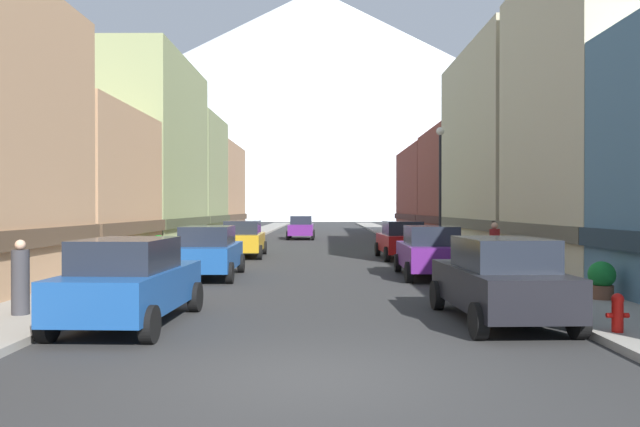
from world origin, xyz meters
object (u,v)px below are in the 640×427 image
at_px(car_left_2, 243,239).
at_px(fire_hydrant_near, 618,311).
at_px(trash_bin_right, 521,264).
at_px(car_right_2, 402,240).
at_px(parking_meter_near, 558,266).
at_px(potted_plant_2, 159,246).
at_px(car_left_1, 209,252).
at_px(pedestrian_1, 20,280).
at_px(car_right_1, 430,251).
at_px(potted_plant_1, 170,247).
at_px(car_left_0, 130,282).
at_px(car_right_0, 500,280).
at_px(pedestrian_0, 495,248).
at_px(streetlamp_right, 440,172).
at_px(potted_plant_0, 602,279).
at_px(car_driving_0, 301,227).

height_order(car_left_2, fire_hydrant_near, car_left_2).
bearing_deg(car_left_2, trash_bin_right, -45.95).
bearing_deg(car_right_2, parking_meter_near, -82.10).
height_order(parking_meter_near, potted_plant_2, parking_meter_near).
xyz_separation_m(car_left_1, parking_meter_near, (9.55, -6.18, 0.11)).
relative_size(potted_plant_2, pedestrian_1, 0.68).
bearing_deg(potted_plant_2, car_right_1, -25.78).
xyz_separation_m(fire_hydrant_near, potted_plant_2, (-12.45, 15.19, 0.22)).
distance_m(car_left_2, potted_plant_2, 4.71).
height_order(potted_plant_1, potted_plant_2, potted_plant_2).
xyz_separation_m(car_left_0, potted_plant_2, (-3.20, 13.88, -0.16)).
distance_m(fire_hydrant_near, potted_plant_1, 21.17).
xyz_separation_m(car_right_0, car_right_1, (-0.00, 8.32, 0.00)).
bearing_deg(potted_plant_2, car_left_0, -77.03).
xyz_separation_m(car_left_2, trash_bin_right, (10.15, -10.49, -0.26)).
bearing_deg(car_left_2, pedestrian_1, -98.26).
height_order(car_right_2, pedestrian_0, pedestrian_0).
bearing_deg(car_right_1, pedestrian_1, -140.68).
xyz_separation_m(car_right_1, car_right_2, (0.00, 7.63, 0.00)).
height_order(car_right_2, streetlamp_right, streetlamp_right).
distance_m(car_left_2, potted_plant_1, 3.56).
bearing_deg(potted_plant_1, parking_meter_near, -46.73).
bearing_deg(streetlamp_right, potted_plant_0, -82.32).
xyz_separation_m(car_left_2, potted_plant_0, (10.80, -14.61, -0.26)).
distance_m(car_right_1, car_driving_0, 26.36).
bearing_deg(potted_plant_1, fire_hydrant_near, -53.99).
height_order(car_left_2, streetlamp_right, streetlamp_right).
relative_size(fire_hydrant_near, potted_plant_0, 0.76).
distance_m(potted_plant_2, pedestrian_0, 13.97).
relative_size(car_driving_0, potted_plant_2, 4.10).
height_order(car_left_2, car_right_2, same).
xyz_separation_m(car_left_1, potted_plant_1, (-3.20, 7.37, -0.33)).
distance_m(parking_meter_near, pedestrian_1, 12.14).
relative_size(car_right_2, potted_plant_2, 4.17).
bearing_deg(potted_plant_2, car_left_2, 47.09).
bearing_deg(pedestrian_1, potted_plant_0, 9.77).
distance_m(car_right_0, parking_meter_near, 2.74).
bearing_deg(pedestrian_0, fire_hydrant_near, -94.25).
bearing_deg(car_right_1, streetlamp_right, 76.14).
distance_m(car_left_2, trash_bin_right, 14.60).
height_order(car_left_0, pedestrian_0, pedestrian_0).
relative_size(car_left_0, car_right_2, 1.00).
height_order(trash_bin_right, pedestrian_0, pedestrian_0).
relative_size(car_left_1, streetlamp_right, 0.76).
relative_size(car_left_2, potted_plant_2, 4.15).
bearing_deg(fire_hydrant_near, car_right_0, 134.77).
bearing_deg(potted_plant_0, trash_bin_right, 98.96).
xyz_separation_m(potted_plant_1, pedestrian_1, (0.75, -15.38, 0.30)).
height_order(car_left_0, potted_plant_1, car_left_0).
xyz_separation_m(car_right_0, pedestrian_1, (-10.05, 0.09, -0.03)).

